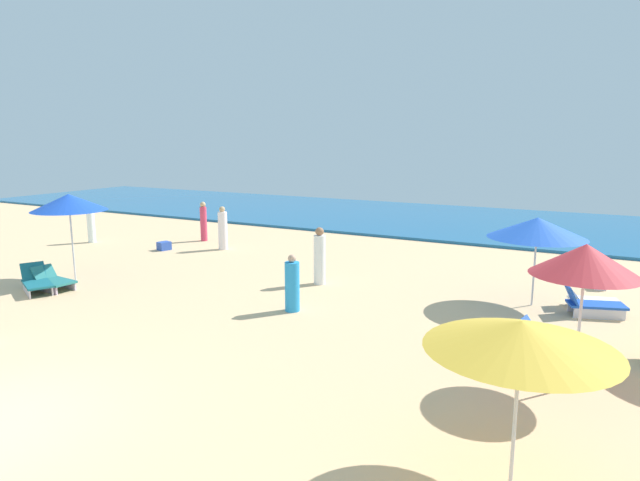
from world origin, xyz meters
name	(u,v)px	position (x,y,z in m)	size (l,w,h in m)	color
ocean	(434,219)	(0.00, 23.96, 0.06)	(60.00, 12.08, 0.12)	#1A5F96
umbrella_0	(69,202)	(-6.27, 6.56, 2.43)	(2.22, 2.22, 2.69)	silver
lounge_chair_0_0	(37,282)	(-6.10, 5.16, 0.28)	(1.60, 1.23, 0.75)	silver
lounge_chair_0_1	(53,281)	(-5.91, 5.55, 0.26)	(1.39, 0.78, 0.65)	silver
umbrella_1	(585,260)	(7.93, 5.81, 2.32)	(1.82, 1.82, 2.60)	silver
lounge_chair_1_0	(553,345)	(7.45, 7.04, 0.26)	(1.50, 0.83, 0.71)	silver
umbrella_2	(537,228)	(6.61, 10.55, 2.08)	(2.49, 2.49, 2.35)	silver
lounge_chair_2_0	(589,299)	(7.95, 11.01, 0.24)	(1.46, 0.88, 0.68)	silver
lounge_chair_2_1	(592,305)	(8.04, 10.34, 0.28)	(1.52, 1.01, 0.76)	silver
umbrella_4	(521,335)	(7.40, 2.41, 2.00)	(2.37, 2.37, 2.19)	silver
beachgoer_1	(292,285)	(1.27, 7.15, 0.67)	(0.51, 0.51, 1.48)	#2793DB
beachgoer_2	(204,222)	(-7.05, 13.59, 0.82)	(0.38, 0.38, 1.69)	#DA3D5B
beachgoer_3	(320,258)	(0.65, 9.77, 0.82)	(0.49, 0.49, 1.74)	white
beachgoer_4	(223,229)	(-5.18, 12.53, 0.80)	(0.50, 0.50, 1.72)	white
beachgoer_7	(91,224)	(-10.99, 11.05, 0.77)	(0.44, 0.44, 1.61)	white
cooler_box_0	(598,283)	(8.11, 13.22, 0.16)	(0.54, 0.31, 0.31)	white
cooler_box_1	(164,246)	(-7.16, 11.32, 0.16)	(0.45, 0.40, 0.32)	#2C50B4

